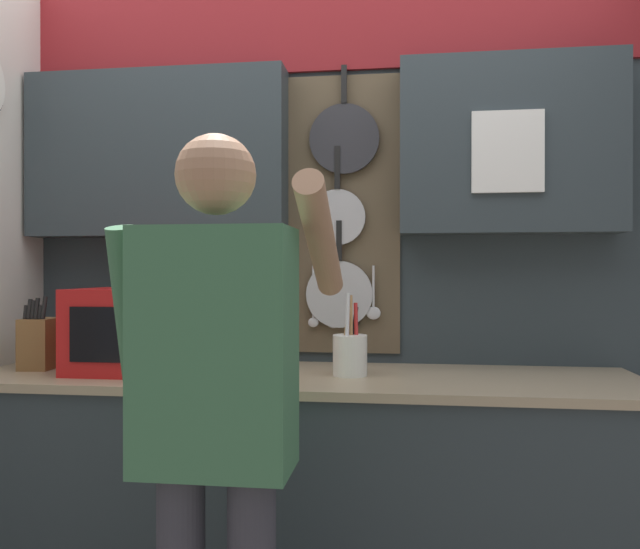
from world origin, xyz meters
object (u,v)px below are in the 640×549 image
(microwave, at_px, (143,330))
(utensil_crock, at_px, (350,353))
(person, at_px, (217,401))
(knife_block, at_px, (40,342))

(microwave, bearing_deg, utensil_crock, 0.13)
(person, bearing_deg, microwave, 125.71)
(utensil_crock, bearing_deg, knife_block, -179.94)
(microwave, bearing_deg, knife_block, 179.94)
(microwave, height_order, knife_block, microwave)
(utensil_crock, bearing_deg, microwave, -179.87)
(utensil_crock, bearing_deg, person, -111.64)
(microwave, xyz_separation_m, person, (0.49, -0.68, -0.11))
(knife_block, distance_m, utensil_crock, 1.17)
(knife_block, relative_size, utensil_crock, 0.94)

